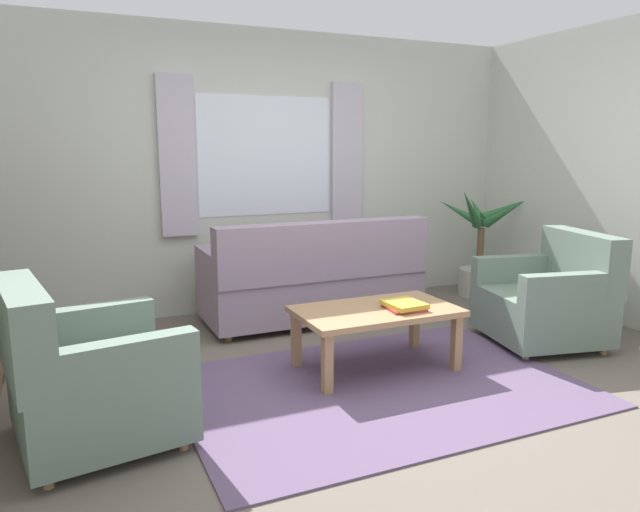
{
  "coord_description": "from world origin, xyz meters",
  "views": [
    {
      "loc": [
        -1.81,
        -3.09,
        1.53
      ],
      "look_at": [
        -0.11,
        0.7,
        0.76
      ],
      "focal_mm": 32.9,
      "sensor_mm": 36.0,
      "label": 1
    }
  ],
  "objects_px": {
    "couch": "(314,281)",
    "book_stack_on_table": "(404,305)",
    "armchair_left": "(86,378)",
    "armchair_right": "(549,299)",
    "potted_plant": "(480,256)",
    "coffee_table": "(376,316)"
  },
  "relations": [
    {
      "from": "couch",
      "to": "coffee_table",
      "type": "relative_size",
      "value": 1.73
    },
    {
      "from": "couch",
      "to": "armchair_left",
      "type": "relative_size",
      "value": 1.98
    },
    {
      "from": "armchair_right",
      "to": "coffee_table",
      "type": "relative_size",
      "value": 0.9
    },
    {
      "from": "book_stack_on_table",
      "to": "potted_plant",
      "type": "bearing_deg",
      "value": 38.52
    },
    {
      "from": "couch",
      "to": "book_stack_on_table",
      "type": "xyz_separation_m",
      "value": [
        0.09,
        -1.34,
        0.1
      ]
    },
    {
      "from": "armchair_left",
      "to": "armchair_right",
      "type": "xyz_separation_m",
      "value": [
        3.41,
        0.24,
        0.0
      ]
    },
    {
      "from": "armchair_right",
      "to": "coffee_table",
      "type": "distance_m",
      "value": 1.53
    },
    {
      "from": "armchair_right",
      "to": "potted_plant",
      "type": "height_order",
      "value": "potted_plant"
    },
    {
      "from": "coffee_table",
      "to": "book_stack_on_table",
      "type": "bearing_deg",
      "value": -30.16
    },
    {
      "from": "potted_plant",
      "to": "coffee_table",
      "type": "bearing_deg",
      "value": -145.65
    },
    {
      "from": "couch",
      "to": "potted_plant",
      "type": "xyz_separation_m",
      "value": [
        1.94,
        0.14,
        0.05
      ]
    },
    {
      "from": "couch",
      "to": "book_stack_on_table",
      "type": "height_order",
      "value": "couch"
    },
    {
      "from": "coffee_table",
      "to": "book_stack_on_table",
      "type": "distance_m",
      "value": 0.21
    },
    {
      "from": "armchair_right",
      "to": "coffee_table",
      "type": "height_order",
      "value": "armchair_right"
    },
    {
      "from": "armchair_right",
      "to": "armchair_left",
      "type": "bearing_deg",
      "value": -74.34
    },
    {
      "from": "couch",
      "to": "book_stack_on_table",
      "type": "relative_size",
      "value": 6.77
    },
    {
      "from": "couch",
      "to": "potted_plant",
      "type": "height_order",
      "value": "potted_plant"
    },
    {
      "from": "couch",
      "to": "potted_plant",
      "type": "relative_size",
      "value": 1.61
    },
    {
      "from": "book_stack_on_table",
      "to": "potted_plant",
      "type": "relative_size",
      "value": 0.24
    },
    {
      "from": "couch",
      "to": "coffee_table",
      "type": "distance_m",
      "value": 1.24
    },
    {
      "from": "couch",
      "to": "potted_plant",
      "type": "bearing_deg",
      "value": -175.95
    },
    {
      "from": "armchair_right",
      "to": "book_stack_on_table",
      "type": "distance_m",
      "value": 1.37
    }
  ]
}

